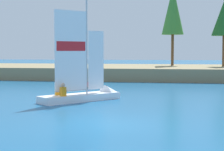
{
  "coord_description": "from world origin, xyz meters",
  "views": [
    {
      "loc": [
        2.48,
        -13.89,
        2.66
      ],
      "look_at": [
        -1.28,
        8.92,
        1.2
      ],
      "focal_mm": 62.83,
      "sensor_mm": 36.0,
      "label": 1
    }
  ],
  "objects": [
    {
      "name": "channel_buoy",
      "position": [
        -3.78,
        13.65,
        0.2
      ],
      "size": [
        0.41,
        0.41,
        0.41
      ],
      "primitive_type": "sphere",
      "color": "red",
      "rests_on": "ground"
    },
    {
      "name": "ground_plane",
      "position": [
        0.0,
        0.0,
        0.0
      ],
      "size": [
        200.0,
        200.0,
        0.0
      ],
      "primitive_type": "plane",
      "color": "#195684"
    },
    {
      "name": "sailboat",
      "position": [
        -2.05,
        6.79,
        0.44
      ],
      "size": [
        4.24,
        4.65,
        5.85
      ],
      "rotation": [
        0.0,
        0.0,
        0.86
      ],
      "color": "white",
      "rests_on": "ground"
    },
    {
      "name": "shoreline_tree_midleft",
      "position": [
        2.06,
        26.75,
        6.77
      ],
      "size": [
        2.23,
        2.23,
        8.16
      ],
      "color": "brown",
      "rests_on": "shore_bank"
    },
    {
      "name": "shore_bank",
      "position": [
        0.0,
        25.1,
        0.57
      ],
      "size": [
        80.0,
        12.14,
        1.14
      ],
      "primitive_type": "cube",
      "color": "#897A56",
      "rests_on": "ground"
    },
    {
      "name": "shoreline_tree_centre",
      "position": [
        6.97,
        25.37,
        5.81
      ],
      "size": [
        2.38,
        2.38,
        6.41
      ],
      "color": "brown",
      "rests_on": "shore_bank"
    }
  ]
}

